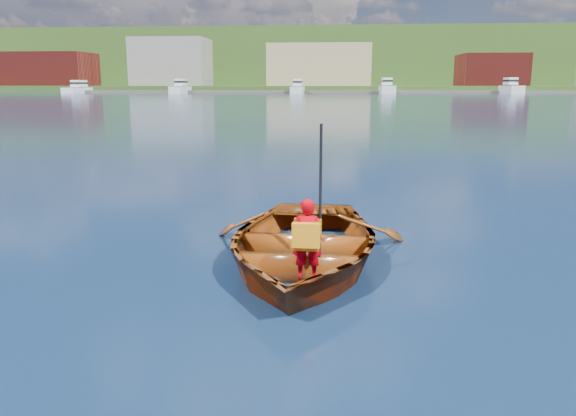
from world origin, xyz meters
TOP-DOWN VIEW (x-y plane):
  - ground at (0.00, 0.00)m, footprint 600.00×600.00m
  - rowboat at (0.00, -0.09)m, footprint 3.25×4.45m
  - child_paddler at (0.13, -1.00)m, footprint 0.38×0.34m
  - shoreline at (0.00, 236.61)m, footprint 400.00×140.00m
  - dock at (4.98, 148.00)m, footprint 160.04×9.36m
  - waterfront_buildings at (-7.74, 165.00)m, footprint 202.00×16.00m
  - marina_yachts at (-0.57, 143.30)m, footprint 145.02×12.63m
  - hillside_trees at (-10.34, 229.42)m, footprint 291.46×84.46m

SIDE VIEW (x-z plane):
  - ground at x=0.00m, z-range 0.00..0.00m
  - rowboat at x=0.00m, z-range -0.15..0.75m
  - dock at x=4.98m, z-range 0.00..0.80m
  - child_paddler at x=0.13m, z-range -0.33..1.59m
  - marina_yachts at x=-0.57m, z-range -0.78..3.64m
  - waterfront_buildings at x=-7.74m, z-range 0.74..14.74m
  - shoreline at x=0.00m, z-range -0.68..21.32m
  - hillside_trees at x=-10.34m, z-range 4.08..27.95m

